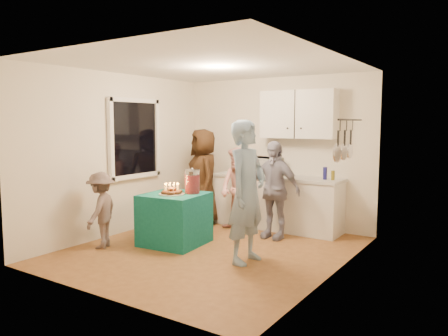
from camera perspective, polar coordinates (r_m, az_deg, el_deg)
The scene contains 19 objects.
floor at distance 6.34m, azimuth -1.78°, elevation -10.67°, with size 4.00×4.00×0.00m, color brown.
ceiling at distance 6.13m, azimuth -1.86°, elevation 13.32°, with size 4.00×4.00×0.00m, color white.
back_wall at distance 7.81m, azimuth 6.70°, elevation 2.15°, with size 3.60×3.60×0.00m, color silver.
left_wall at distance 7.28m, azimuth -13.46°, elevation 1.75°, with size 4.00×4.00×0.00m, color silver.
right_wall at distance 5.27m, azimuth 14.37°, elevation 0.17°, with size 4.00×4.00×0.00m, color silver.
window_night at distance 7.46m, azimuth -11.66°, elevation 3.81°, with size 0.04×1.00×1.20m, color black.
counter at distance 7.56m, azimuth 6.94°, elevation -4.63°, with size 2.20×0.58×0.86m, color white.
countertop at distance 7.49m, azimuth 6.99°, elevation -1.21°, with size 2.24×0.62×0.05m, color beige.
upper_cabinet at distance 7.45m, azimuth 9.69°, elevation 6.92°, with size 1.30×0.30×0.80m, color white.
pot_rack at distance 5.94m, azimuth 15.94°, elevation 3.66°, with size 0.12×1.00×0.60m, color black.
microwave at distance 7.59m, azimuth 5.36°, elevation 0.24°, with size 0.55×0.37×0.30m, color white.
party_table at distance 6.61m, azimuth -6.46°, elevation -6.61°, with size 0.85×0.85×0.76m, color #0E5D56.
donut_cake at distance 6.46m, azimuth -6.85°, elevation -2.67°, with size 0.38×0.38×0.18m, color #381C0C, non-canonical shape.
punch_jar at distance 6.52m, azimuth -4.17°, elevation -1.86°, with size 0.22×0.22×0.34m, color #B10E16.
man_birthday at distance 5.64m, azimuth 3.03°, elevation -3.13°, with size 0.68×0.44×1.85m, color #7E9AB7.
woman_back_left at distance 7.86m, azimuth -2.70°, elevation -1.10°, with size 0.83×0.54×1.70m, color #503017.
woman_back_center at distance 7.26m, azimuth 1.86°, elevation -2.85°, with size 0.68×0.53×1.40m, color #D77071.
woman_back_right at distance 6.87m, azimuth 6.50°, elevation -2.84°, with size 0.90×0.37×1.53m, color #131036.
child_near_left at distance 6.58m, azimuth -15.77°, elevation -5.31°, with size 0.72×0.41×1.11m, color #534442.
Camera 1 is at (3.51, -4.96, 1.82)m, focal length 35.00 mm.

